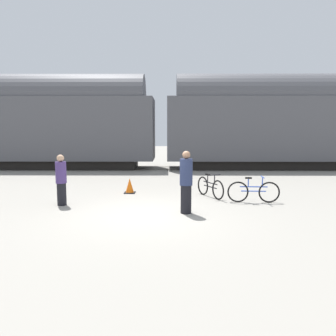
{
  "coord_description": "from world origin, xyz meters",
  "views": [
    {
      "loc": [
        0.62,
        -8.87,
        2.3
      ],
      "look_at": [
        0.53,
        1.59,
        1.1
      ],
      "focal_mm": 35.0,
      "sensor_mm": 36.0,
      "label": 1
    }
  ],
  "objects_px": {
    "person_in_purple": "(61,180)",
    "person_in_navy": "(186,182)",
    "bicycle_blue": "(254,191)",
    "traffic_cone": "(130,186)",
    "freight_train": "(161,119)",
    "bicycle_black": "(210,187)"
  },
  "relations": [
    {
      "from": "person_in_purple",
      "to": "person_in_navy",
      "type": "relative_size",
      "value": 0.9
    },
    {
      "from": "bicycle_blue",
      "to": "person_in_navy",
      "type": "height_order",
      "value": "person_in_navy"
    },
    {
      "from": "person_in_navy",
      "to": "traffic_cone",
      "type": "bearing_deg",
      "value": 123.58
    },
    {
      "from": "person_in_purple",
      "to": "person_in_navy",
      "type": "height_order",
      "value": "person_in_navy"
    },
    {
      "from": "freight_train",
      "to": "person_in_purple",
      "type": "relative_size",
      "value": 36.76
    },
    {
      "from": "bicycle_black",
      "to": "person_in_navy",
      "type": "xyz_separation_m",
      "value": [
        -0.94,
        -2.21,
        0.52
      ]
    },
    {
      "from": "bicycle_black",
      "to": "person_in_navy",
      "type": "distance_m",
      "value": 2.46
    },
    {
      "from": "freight_train",
      "to": "traffic_cone",
      "type": "relative_size",
      "value": 105.03
    },
    {
      "from": "bicycle_blue",
      "to": "traffic_cone",
      "type": "bearing_deg",
      "value": 159.29
    },
    {
      "from": "person_in_purple",
      "to": "traffic_cone",
      "type": "relative_size",
      "value": 2.86
    },
    {
      "from": "bicycle_blue",
      "to": "person_in_navy",
      "type": "relative_size",
      "value": 0.95
    },
    {
      "from": "bicycle_black",
      "to": "person_in_navy",
      "type": "relative_size",
      "value": 0.84
    },
    {
      "from": "bicycle_blue",
      "to": "person_in_navy",
      "type": "xyz_separation_m",
      "value": [
        -2.23,
        -1.37,
        0.51
      ]
    },
    {
      "from": "freight_train",
      "to": "person_in_navy",
      "type": "xyz_separation_m",
      "value": [
        1.04,
        -10.97,
        -2.11
      ]
    },
    {
      "from": "person_in_navy",
      "to": "traffic_cone",
      "type": "relative_size",
      "value": 3.17
    },
    {
      "from": "person_in_navy",
      "to": "traffic_cone",
      "type": "height_order",
      "value": "person_in_navy"
    },
    {
      "from": "freight_train",
      "to": "traffic_cone",
      "type": "bearing_deg",
      "value": -96.43
    },
    {
      "from": "freight_train",
      "to": "bicycle_blue",
      "type": "distance_m",
      "value": 10.48
    },
    {
      "from": "bicycle_blue",
      "to": "person_in_navy",
      "type": "distance_m",
      "value": 2.67
    },
    {
      "from": "traffic_cone",
      "to": "person_in_navy",
      "type": "bearing_deg",
      "value": -56.6
    },
    {
      "from": "traffic_cone",
      "to": "person_in_purple",
      "type": "bearing_deg",
      "value": -132.75
    },
    {
      "from": "bicycle_black",
      "to": "traffic_cone",
      "type": "distance_m",
      "value": 2.98
    }
  ]
}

